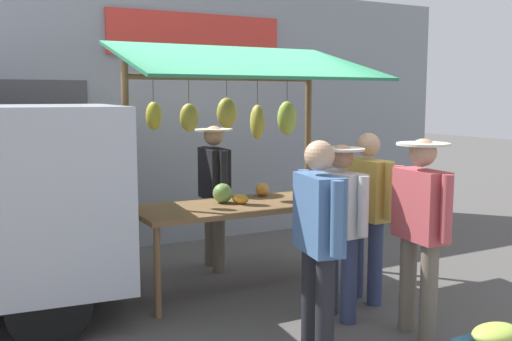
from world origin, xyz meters
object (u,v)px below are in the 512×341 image
Objects in this scene: vendor_with_sunhat at (214,185)px; shopper_with_shopping_bag at (318,233)px; shopper_with_ponytail at (367,205)px; shopper_in_grey_tee at (341,218)px; shopper_in_striped_shirt at (420,221)px; market_stall at (241,138)px.

shopper_with_shopping_bag reaches higher than vendor_with_sunhat.
shopper_in_grey_tee is at bearing 115.34° from shopper_with_ponytail.
shopper_in_striped_shirt is 0.88m from shopper_with_ponytail.
vendor_with_sunhat reaches higher than shopper_in_grey_tee.
shopper_in_striped_shirt is at bearing -153.23° from shopper_in_grey_tee.
shopper_in_striped_shirt is at bearing -82.91° from shopper_with_shopping_bag.
shopper_with_shopping_bag is (0.27, 2.46, -0.01)m from vendor_with_sunhat.
vendor_with_sunhat is 1.05× the size of shopper_in_grey_tee.
vendor_with_sunhat is at bearing 7.36° from shopper_in_grey_tee.
shopper_with_ponytail is (-0.83, 1.66, -0.03)m from vendor_with_sunhat.
shopper_in_striped_shirt is 0.70m from shopper_in_grey_tee.
market_stall is at bearing 13.29° from shopper_in_grey_tee.
vendor_with_sunhat is at bearing 20.71° from shopper_in_striped_shirt.
vendor_with_sunhat reaches higher than shopper_with_ponytail.
market_stall is 1.42m from shopper_with_ponytail.
shopper_in_striped_shirt is at bearing 110.66° from market_stall.
market_stall is 2.04m from shopper_in_striped_shirt.
shopper_in_grey_tee is at bearing 35.03° from shopper_in_striped_shirt.
shopper_with_shopping_bag is at bearing 129.34° from shopper_in_grey_tee.
shopper_with_shopping_bag reaches higher than shopper_in_striped_shirt.
shopper_in_striped_shirt is (-0.69, 1.83, -0.59)m from market_stall.
market_stall is at bearing 3.26° from vendor_with_sunhat.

